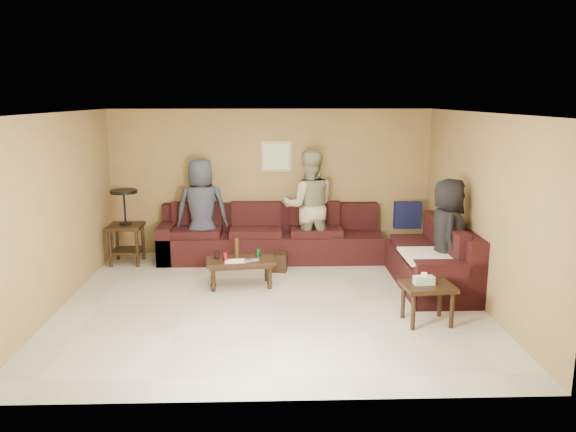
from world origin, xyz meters
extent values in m
plane|color=beige|center=(0.00, 0.00, 0.00)|extent=(5.50, 5.50, 0.00)
cube|color=silver|center=(0.00, 0.00, 2.45)|extent=(5.50, 5.00, 0.10)
cube|color=#9B7E49|center=(0.00, 2.50, 1.25)|extent=(5.50, 0.10, 2.50)
cube|color=#9B7E49|center=(0.00, -2.50, 1.25)|extent=(5.50, 0.10, 2.50)
cube|color=#9B7E49|center=(-2.75, 0.00, 1.25)|extent=(0.10, 5.00, 2.50)
cube|color=#9B7E49|center=(2.75, 0.00, 1.25)|extent=(0.10, 5.00, 2.50)
cube|color=black|center=(0.00, 2.05, 0.23)|extent=(3.70, 0.90, 0.45)
cube|color=black|center=(0.00, 2.38, 0.68)|extent=(3.70, 0.24, 0.45)
cube|color=black|center=(-1.73, 2.05, 0.32)|extent=(0.24, 0.90, 0.63)
cube|color=black|center=(2.30, 0.60, 0.23)|extent=(0.90, 2.00, 0.45)
cube|color=black|center=(2.63, 0.60, 0.68)|extent=(0.24, 2.00, 0.45)
cube|color=black|center=(2.30, -0.28, 0.32)|extent=(0.90, 0.24, 0.63)
cube|color=#13163C|center=(2.30, 2.05, 0.75)|extent=(0.45, 0.14, 0.45)
cube|color=silver|center=(2.30, 0.15, 0.58)|extent=(1.00, 0.85, 0.04)
cube|color=black|center=(-0.44, 0.67, 0.38)|extent=(1.03, 0.60, 0.05)
cube|color=black|center=(-0.44, 0.67, 0.33)|extent=(0.95, 0.52, 0.04)
cylinder|color=black|center=(-0.82, 0.45, 0.18)|extent=(0.06, 0.06, 0.35)
cylinder|color=black|center=(-0.02, 0.55, 0.18)|extent=(0.06, 0.06, 0.35)
cylinder|color=black|center=(-0.86, 0.80, 0.18)|extent=(0.06, 0.06, 0.35)
cylinder|color=black|center=(-0.06, 0.90, 0.18)|extent=(0.06, 0.06, 0.35)
cylinder|color=red|center=(-0.66, 0.60, 0.47)|extent=(0.07, 0.07, 0.12)
cylinder|color=#157B33|center=(-0.19, 0.79, 0.47)|extent=(0.07, 0.07, 0.12)
cylinder|color=#36230C|center=(-0.50, 0.78, 0.55)|extent=(0.07, 0.07, 0.28)
cylinder|color=black|center=(-0.78, 0.71, 0.46)|extent=(0.08, 0.08, 0.11)
cube|color=white|center=(-0.52, 0.56, 0.41)|extent=(0.30, 0.25, 0.00)
cylinder|color=#DB4D80|center=(-0.34, 0.55, 0.41)|extent=(0.14, 0.14, 0.01)
cylinder|color=#DB4D80|center=(-0.24, 0.61, 0.41)|extent=(0.14, 0.14, 0.01)
cube|color=black|center=(-2.37, 1.89, 0.62)|extent=(0.54, 0.54, 0.05)
cube|color=black|center=(-2.37, 1.89, 0.22)|extent=(0.48, 0.48, 0.03)
cylinder|color=black|center=(-2.59, 1.68, 0.31)|extent=(0.05, 0.05, 0.62)
cylinder|color=black|center=(-2.16, 1.68, 0.31)|extent=(0.05, 0.05, 0.62)
cylinder|color=black|center=(-2.59, 2.11, 0.31)|extent=(0.05, 0.05, 0.62)
cylinder|color=black|center=(-2.16, 2.11, 0.31)|extent=(0.05, 0.05, 0.62)
cylinder|color=black|center=(-2.37, 1.89, 0.67)|extent=(0.19, 0.19, 0.03)
cylinder|color=black|center=(-2.37, 1.89, 0.94)|extent=(0.03, 0.03, 0.52)
cylinder|color=black|center=(-2.37, 1.89, 1.20)|extent=(0.43, 0.43, 0.05)
cube|color=black|center=(1.88, -0.76, 0.47)|extent=(0.64, 0.54, 0.05)
cylinder|color=black|center=(1.66, -0.96, 0.23)|extent=(0.05, 0.05, 0.47)
cylinder|color=black|center=(2.14, -0.92, 0.23)|extent=(0.05, 0.05, 0.47)
cylinder|color=black|center=(1.63, -0.60, 0.23)|extent=(0.05, 0.05, 0.47)
cylinder|color=black|center=(2.10, -0.55, 0.23)|extent=(0.05, 0.05, 0.47)
cube|color=silver|center=(1.83, -0.76, 0.54)|extent=(0.25, 0.14, 0.10)
cube|color=white|center=(1.83, -0.76, 0.61)|extent=(0.06, 0.04, 0.05)
cube|color=black|center=(0.13, 1.39, 0.14)|extent=(0.27, 0.27, 0.28)
cube|color=tan|center=(0.10, 2.48, 1.70)|extent=(0.52, 0.03, 0.52)
cube|color=white|center=(0.10, 2.46, 1.70)|extent=(0.44, 0.01, 0.44)
imported|color=#2E3340|center=(-1.14, 1.98, 0.87)|extent=(0.89, 0.62, 1.73)
imported|color=tan|center=(0.63, 1.97, 0.93)|extent=(0.91, 0.72, 1.85)
imported|color=black|center=(2.44, 0.35, 0.81)|extent=(0.66, 0.87, 1.61)
camera|label=1|loc=(0.00, -7.12, 2.69)|focal=35.00mm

